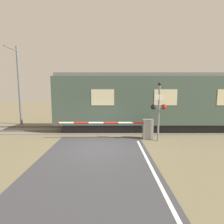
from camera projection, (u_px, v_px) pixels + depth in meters
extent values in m
plane|color=#6B6047|center=(98.00, 147.00, 9.28)|extent=(80.00, 80.00, 0.00)
cube|color=#666056|center=(102.00, 129.00, 13.44)|extent=(36.00, 3.20, 0.03)
cube|color=#595451|center=(102.00, 131.00, 12.72)|extent=(36.00, 0.08, 0.10)
cube|color=#595451|center=(103.00, 127.00, 14.15)|extent=(36.00, 0.08, 0.10)
cube|color=black|center=(158.00, 126.00, 13.41)|extent=(14.19, 2.40, 0.60)
cube|color=#42564C|center=(159.00, 100.00, 13.17)|extent=(15.43, 2.82, 3.36)
cube|color=slate|center=(160.00, 76.00, 12.96)|extent=(15.12, 2.59, 0.24)
cube|color=beige|center=(165.00, 97.00, 11.73)|extent=(1.54, 0.02, 1.08)
cube|color=beige|center=(102.00, 97.00, 11.72)|extent=(1.54, 0.02, 1.08)
cube|color=gray|center=(147.00, 129.00, 10.80)|extent=(0.60, 0.44, 1.22)
cylinder|color=gray|center=(148.00, 123.00, 10.75)|extent=(0.16, 0.16, 0.18)
cylinder|color=red|center=(140.00, 123.00, 10.75)|extent=(0.92, 0.11, 0.11)
cylinder|color=white|center=(125.00, 123.00, 10.75)|extent=(0.92, 0.11, 0.11)
cylinder|color=red|center=(111.00, 123.00, 10.75)|extent=(0.92, 0.11, 0.11)
cylinder|color=white|center=(96.00, 123.00, 10.74)|extent=(0.92, 0.11, 0.11)
cylinder|color=red|center=(81.00, 123.00, 10.74)|extent=(0.92, 0.11, 0.11)
cylinder|color=white|center=(66.00, 123.00, 10.74)|extent=(0.92, 0.11, 0.11)
cylinder|color=red|center=(59.00, 123.00, 10.74)|extent=(0.20, 0.02, 0.20)
cylinder|color=gray|center=(158.00, 114.00, 10.30)|extent=(0.11, 0.11, 3.27)
cube|color=gray|center=(158.00, 107.00, 10.25)|extent=(0.74, 0.07, 0.07)
sphere|color=black|center=(153.00, 107.00, 10.20)|extent=(0.24, 0.24, 0.24)
sphere|color=red|center=(164.00, 107.00, 10.20)|extent=(0.24, 0.24, 0.24)
cylinder|color=black|center=(153.00, 107.00, 10.31)|extent=(0.30, 0.06, 0.30)
cylinder|color=black|center=(163.00, 107.00, 10.31)|extent=(0.30, 0.06, 0.30)
cube|color=white|center=(159.00, 97.00, 10.14)|extent=(0.50, 0.02, 0.30)
sphere|color=black|center=(159.00, 84.00, 10.09)|extent=(0.18, 0.18, 0.18)
cylinder|color=slate|center=(19.00, 86.00, 15.18)|extent=(0.20, 0.20, 6.76)
cube|color=slate|center=(10.00, 48.00, 13.92)|extent=(0.10, 1.80, 0.08)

